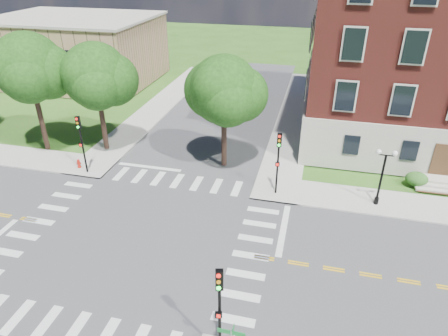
% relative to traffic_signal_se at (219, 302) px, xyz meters
% --- Properties ---
extents(ground, '(160.00, 160.00, 0.00)m').
position_rel_traffic_signal_se_xyz_m(ground, '(-7.02, 6.70, -3.19)').
color(ground, '#2A5417').
rests_on(ground, ground).
extents(road_ew, '(90.00, 12.00, 0.01)m').
position_rel_traffic_signal_se_xyz_m(road_ew, '(-7.02, 6.70, -3.18)').
color(road_ew, '#3D3D3F').
rests_on(road_ew, ground).
extents(road_ns, '(12.00, 90.00, 0.01)m').
position_rel_traffic_signal_se_xyz_m(road_ns, '(-7.02, 6.70, -3.18)').
color(road_ns, '#3D3D3F').
rests_on(road_ns, ground).
extents(sidewalk_ne, '(34.00, 34.00, 0.12)m').
position_rel_traffic_signal_se_xyz_m(sidewalk_ne, '(8.36, 22.08, -3.13)').
color(sidewalk_ne, '#9E9B93').
rests_on(sidewalk_ne, ground).
extents(sidewalk_nw, '(34.00, 34.00, 0.12)m').
position_rel_traffic_signal_se_xyz_m(sidewalk_nw, '(-22.39, 22.08, -3.13)').
color(sidewalk_nw, '#9E9B93').
rests_on(sidewalk_nw, ground).
extents(crosswalk_east, '(2.20, 10.20, 0.02)m').
position_rel_traffic_signal_se_xyz_m(crosswalk_east, '(0.18, 6.70, -3.19)').
color(crosswalk_east, silver).
rests_on(crosswalk_east, ground).
extents(stop_bar_east, '(0.40, 5.50, 0.00)m').
position_rel_traffic_signal_se_xyz_m(stop_bar_east, '(1.78, 9.70, -3.19)').
color(stop_bar_east, silver).
rests_on(stop_bar_east, ground).
extents(secondary_building, '(20.40, 15.40, 8.30)m').
position_rel_traffic_signal_se_xyz_m(secondary_building, '(-29.02, 36.70, 1.09)').
color(secondary_building, '#998254').
rests_on(secondary_building, ground).
extents(tree_b, '(5.72, 5.72, 10.25)m').
position_rel_traffic_signal_se_xyz_m(tree_b, '(-20.28, 16.39, 4.31)').
color(tree_b, black).
rests_on(tree_b, ground).
extents(tree_c, '(5.51, 5.51, 9.43)m').
position_rel_traffic_signal_se_xyz_m(tree_c, '(-15.13, 17.76, 3.59)').
color(tree_c, black).
rests_on(tree_c, ground).
extents(tree_d, '(5.38, 5.38, 9.14)m').
position_rel_traffic_signal_se_xyz_m(tree_d, '(-4.04, 17.26, 3.37)').
color(tree_d, black).
rests_on(tree_d, ground).
extents(traffic_signal_se, '(0.37, 0.42, 4.80)m').
position_rel_traffic_signal_se_xyz_m(traffic_signal_se, '(0.00, 0.00, 0.00)').
color(traffic_signal_se, black).
rests_on(traffic_signal_se, ground).
extents(traffic_signal_ne, '(0.35, 0.39, 4.80)m').
position_rel_traffic_signal_se_xyz_m(traffic_signal_ne, '(0.74, 13.84, 0.00)').
color(traffic_signal_ne, black).
rests_on(traffic_signal_ne, ground).
extents(traffic_signal_nw, '(0.35, 0.40, 4.80)m').
position_rel_traffic_signal_se_xyz_m(traffic_signal_nw, '(-14.53, 13.38, 0.00)').
color(traffic_signal_nw, black).
rests_on(traffic_signal_nw, ground).
extents(twin_lamp_west, '(1.36, 0.36, 4.23)m').
position_rel_traffic_signal_se_xyz_m(twin_lamp_west, '(7.84, 14.12, -0.66)').
color(twin_lamp_west, black).
rests_on(twin_lamp_west, ground).
extents(fire_hydrant, '(0.35, 0.35, 0.75)m').
position_rel_traffic_signal_se_xyz_m(fire_hydrant, '(-15.56, 13.90, -2.72)').
color(fire_hydrant, '#A6180C').
rests_on(fire_hydrant, ground).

